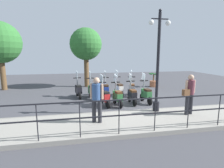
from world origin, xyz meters
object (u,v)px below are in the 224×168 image
scooter_near_2 (117,96)px  scooter_far_3 (91,90)px  scooter_near_3 (104,97)px  scooter_far_1 (119,88)px  tree_distant (86,45)px  scooter_near_1 (132,95)px  pedestrian_with_bag (190,91)px  lamp_post_near (158,68)px  pedestrian_distant (97,96)px  scooter_far_0 (132,88)px  potted_palm (153,81)px  tree_large (0,43)px  scooter_near_0 (146,94)px  scooter_far_2 (106,89)px  scooter_far_4 (78,90)px

scooter_near_2 → scooter_far_3: same height
scooter_near_3 → scooter_far_1: bearing=-47.4°
tree_distant → scooter_near_1: 6.24m
pedestrian_with_bag → scooter_far_1: pedestrian_with_bag is taller
lamp_post_near → pedestrian_distant: size_ratio=2.57×
scooter_near_3 → scooter_far_0: bearing=-63.5°
potted_palm → scooter_near_2: (-4.41, 3.86, 0.04)m
lamp_post_near → tree_large: bearing=50.8°
scooter_far_0 → potted_palm: bearing=-32.0°
scooter_near_0 → scooter_far_2: same height
potted_palm → scooter_far_3: (-2.70, 4.99, 0.04)m
scooter_near_1 → scooter_far_2: size_ratio=1.00×
pedestrian_distant → scooter_near_2: size_ratio=1.03×
pedestrian_distant → scooter_near_3: pedestrian_distant is taller
scooter_near_3 → lamp_post_near: bearing=-143.6°
pedestrian_distant → scooter_far_3: 4.00m
scooter_near_1 → scooter_far_3: size_ratio=1.00×
pedestrian_with_bag → scooter_near_1: (2.33, 1.60, -0.60)m
scooter_near_2 → scooter_far_2: same height
scooter_near_2 → scooter_far_2: size_ratio=1.00×
lamp_post_near → potted_palm: bearing=-23.2°
pedestrian_distant → tree_distant: bearing=-151.8°
scooter_near_1 → potted_palm: bearing=-37.6°
pedestrian_distant → scooter_near_0: 3.78m
scooter_far_3 → pedestrian_with_bag: bearing=-145.2°
pedestrian_distant → scooter_far_1: (4.18, -1.77, -0.60)m
scooter_near_1 → scooter_far_4: 3.21m
tree_distant → potted_palm: size_ratio=4.19×
pedestrian_with_bag → tree_distant: (7.57, 3.61, 2.12)m
scooter_near_2 → scooter_far_1: 2.01m
scooter_far_1 → scooter_far_4: (0.03, 2.39, 0.00)m
pedestrian_distant → scooter_near_3: 2.45m
scooter_near_3 → scooter_far_4: size_ratio=1.00×
lamp_post_near → scooter_near_2: 2.48m
pedestrian_with_bag → scooter_far_3: size_ratio=1.03×
scooter_near_2 → scooter_far_3: size_ratio=1.00×
tree_large → potted_palm: (-0.92, -10.89, -2.82)m
pedestrian_with_bag → scooter_near_2: bearing=35.4°
scooter_far_1 → scooter_far_4: 2.39m
scooter_near_0 → scooter_far_0: 1.61m
lamp_post_near → scooter_far_3: (3.19, 2.46, -1.47)m
scooter_near_2 → scooter_far_2: (1.86, 0.28, 0.00)m
scooter_near_1 → scooter_far_4: (1.79, 2.67, 0.00)m
lamp_post_near → scooter_far_4: 4.93m
scooter_near_0 → scooter_far_3: (1.49, 2.70, 0.00)m
tree_distant → scooter_far_3: tree_distant is taller
pedestrian_with_bag → scooter_near_1: size_ratio=1.03×
scooter_near_1 → scooter_far_2: 1.99m
scooter_near_2 → pedestrian_distant: bearing=143.2°
potted_palm → scooter_near_0: (-4.19, 2.29, 0.04)m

